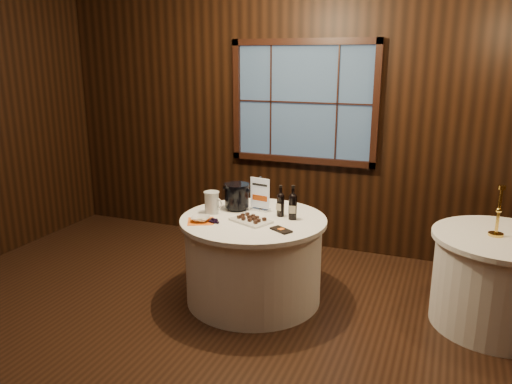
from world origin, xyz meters
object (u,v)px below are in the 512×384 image
at_px(cracker_bowl, 201,219).
at_px(brass_candlestick, 498,218).
at_px(port_bottle_right, 293,205).
at_px(ice_bucket, 237,196).
at_px(sign_stand, 260,199).
at_px(grape_bunch, 215,220).
at_px(chocolate_plate, 251,220).
at_px(port_bottle_left, 281,203).
at_px(main_table, 253,259).
at_px(chocolate_box, 281,230).
at_px(side_table, 498,281).
at_px(glass_pitcher, 212,202).

bearing_deg(cracker_bowl, brass_candlestick, 13.21).
bearing_deg(port_bottle_right, ice_bucket, 158.00).
height_order(sign_stand, grape_bunch, sign_stand).
bearing_deg(brass_candlestick, port_bottle_right, -172.99).
bearing_deg(grape_bunch, cracker_bowl, -172.10).
bearing_deg(chocolate_plate, port_bottle_left, 53.13).
relative_size(main_table, chocolate_box, 7.02).
xyz_separation_m(sign_stand, chocolate_plate, (0.04, -0.33, -0.09)).
bearing_deg(chocolate_box, port_bottle_right, 121.29).
height_order(sign_stand, port_bottle_left, sign_stand).
bearing_deg(sign_stand, brass_candlestick, 11.23).
relative_size(port_bottle_left, brass_candlestick, 0.69).
distance_m(side_table, brass_candlestick, 0.53).
distance_m(port_bottle_right, brass_candlestick, 1.62).
distance_m(grape_bunch, cracker_bowl, 0.13).
bearing_deg(side_table, brass_candlestick, -172.50).
relative_size(ice_bucket, glass_pitcher, 1.22).
height_order(main_table, chocolate_box, chocolate_box).
bearing_deg(glass_pitcher, sign_stand, 44.14).
bearing_deg(chocolate_box, main_table, 176.17).
relative_size(port_bottle_left, ice_bucket, 1.16).
relative_size(main_table, port_bottle_left, 4.57).
bearing_deg(brass_candlestick, ice_bucket, -177.00).
bearing_deg(main_table, side_table, 8.53).
distance_m(chocolate_box, grape_bunch, 0.59).
relative_size(port_bottle_right, glass_pitcher, 1.52).
relative_size(side_table, grape_bunch, 6.52).
xyz_separation_m(port_bottle_right, chocolate_plate, (-0.31, -0.20, -0.11)).
xyz_separation_m(side_table, chocolate_box, (-1.67, -0.53, 0.39)).
relative_size(port_bottle_left, chocolate_plate, 0.72).
distance_m(main_table, chocolate_plate, 0.42).
bearing_deg(side_table, chocolate_box, -162.50).
xyz_separation_m(port_bottle_left, port_bottle_right, (0.13, -0.05, 0.01)).
bearing_deg(main_table, chocolate_plate, -79.74).
distance_m(chocolate_plate, grape_bunch, 0.31).
height_order(chocolate_box, glass_pitcher, glass_pitcher).
distance_m(main_table, port_bottle_right, 0.62).
xyz_separation_m(sign_stand, brass_candlestick, (1.96, 0.06, 0.04)).
xyz_separation_m(grape_bunch, brass_candlestick, (2.20, 0.53, 0.13)).
relative_size(port_bottle_left, glass_pitcher, 1.41).
bearing_deg(chocolate_plate, ice_bucket, 132.18).
bearing_deg(cracker_bowl, sign_stand, 53.35).
bearing_deg(brass_candlestick, port_bottle_left, -175.00).
xyz_separation_m(port_bottle_left, ice_bucket, (-0.44, 0.04, 0.01)).
xyz_separation_m(chocolate_plate, chocolate_box, (0.31, -0.12, -0.01)).
bearing_deg(glass_pitcher, brass_candlestick, 19.32).
xyz_separation_m(main_table, chocolate_plate, (0.02, -0.10, 0.40)).
xyz_separation_m(main_table, grape_bunch, (-0.26, -0.24, 0.40)).
xyz_separation_m(glass_pitcher, brass_candlestick, (2.34, 0.30, 0.05)).
bearing_deg(brass_candlestick, grape_bunch, -166.50).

